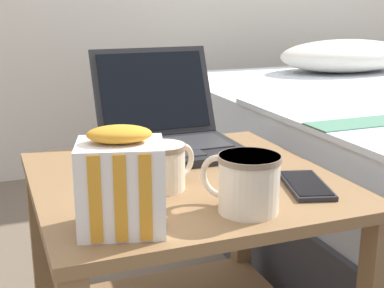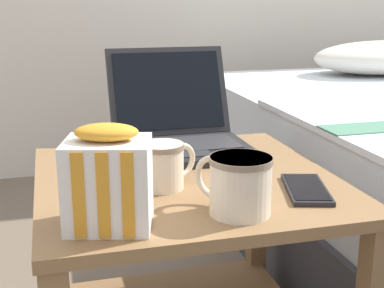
% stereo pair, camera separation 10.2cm
% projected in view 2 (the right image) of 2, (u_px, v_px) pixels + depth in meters
% --- Properties ---
extents(bedside_table, '(0.59, 0.59, 0.49)m').
position_uv_depth(bedside_table, '(186.00, 254.00, 1.13)').
color(bedside_table, olive).
rests_on(bedside_table, ground_plane).
extents(laptop, '(0.30, 0.33, 0.23)m').
position_uv_depth(laptop, '(179.00, 129.00, 1.27)').
color(laptop, black).
rests_on(laptop, bedside_table).
extents(mug_front_left, '(0.12, 0.08, 0.09)m').
position_uv_depth(mug_front_left, '(163.00, 163.00, 1.01)').
color(mug_front_left, beige).
rests_on(mug_front_left, bedside_table).
extents(mug_front_right, '(0.11, 0.13, 0.10)m').
position_uv_depth(mug_front_right, '(239.00, 182.00, 0.88)').
color(mug_front_right, beige).
rests_on(mug_front_right, bedside_table).
extents(snack_bag, '(0.15, 0.13, 0.17)m').
position_uv_depth(snack_bag, '(108.00, 180.00, 0.83)').
color(snack_bag, white).
rests_on(snack_bag, bedside_table).
extents(cell_phone, '(0.11, 0.17, 0.01)m').
position_uv_depth(cell_phone, '(306.00, 189.00, 1.00)').
color(cell_phone, black).
rests_on(cell_phone, bedside_table).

